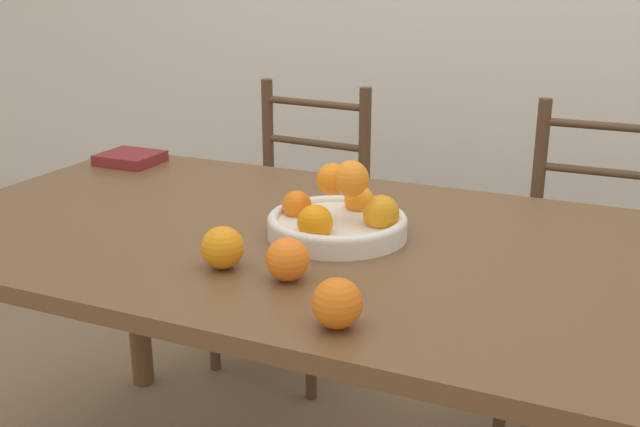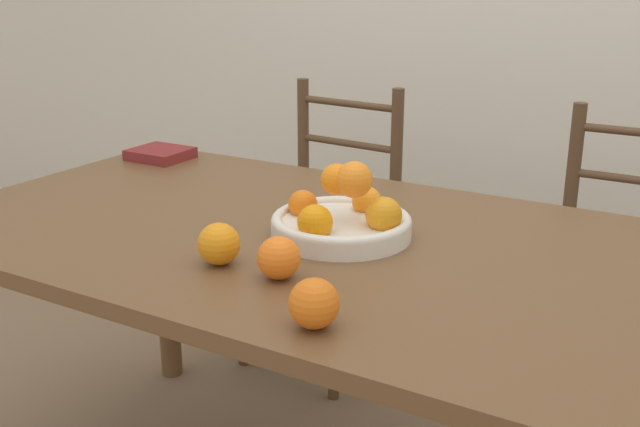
{
  "view_description": "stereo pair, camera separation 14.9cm",
  "coord_description": "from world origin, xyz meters",
  "px_view_note": "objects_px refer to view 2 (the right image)",
  "views": [
    {
      "loc": [
        0.6,
        -1.37,
        1.31
      ],
      "look_at": [
        0.02,
        -0.07,
        0.85
      ],
      "focal_mm": 42.0,
      "sensor_mm": 36.0,
      "label": 1
    },
    {
      "loc": [
        0.74,
        -1.3,
        1.31
      ],
      "look_at": [
        0.02,
        -0.07,
        0.85
      ],
      "focal_mm": 42.0,
      "sensor_mm": 36.0,
      "label": 2
    }
  ],
  "objects_px": {
    "orange_loose_2": "(219,244)",
    "chair_left": "(325,231)",
    "fruit_bowl": "(343,218)",
    "orange_loose_1": "(279,258)",
    "book_stack": "(160,154)",
    "chair_right": "(622,289)",
    "orange_loose_0": "(314,303)"
  },
  "relations": [
    {
      "from": "orange_loose_0",
      "to": "chair_left",
      "type": "height_order",
      "value": "chair_left"
    },
    {
      "from": "orange_loose_2",
      "to": "chair_right",
      "type": "distance_m",
      "value": 1.23
    },
    {
      "from": "orange_loose_1",
      "to": "chair_right",
      "type": "xyz_separation_m",
      "value": [
        0.47,
        1.01,
        -0.34
      ]
    },
    {
      "from": "book_stack",
      "to": "orange_loose_0",
      "type": "bearing_deg",
      "value": -36.77
    },
    {
      "from": "orange_loose_1",
      "to": "chair_left",
      "type": "xyz_separation_m",
      "value": [
        -0.48,
        1.01,
        -0.34
      ]
    },
    {
      "from": "orange_loose_0",
      "to": "book_stack",
      "type": "bearing_deg",
      "value": 143.23
    },
    {
      "from": "orange_loose_1",
      "to": "chair_left",
      "type": "bearing_deg",
      "value": 115.62
    },
    {
      "from": "chair_right",
      "to": "chair_left",
      "type": "bearing_deg",
      "value": 179.84
    },
    {
      "from": "orange_loose_0",
      "to": "chair_right",
      "type": "xyz_separation_m",
      "value": [
        0.31,
        1.15,
        -0.35
      ]
    },
    {
      "from": "chair_left",
      "to": "book_stack",
      "type": "distance_m",
      "value": 0.62
    },
    {
      "from": "orange_loose_0",
      "to": "orange_loose_1",
      "type": "xyz_separation_m",
      "value": [
        -0.16,
        0.14,
        -0.0
      ]
    },
    {
      "from": "fruit_bowl",
      "to": "orange_loose_0",
      "type": "distance_m",
      "value": 0.42
    },
    {
      "from": "orange_loose_2",
      "to": "book_stack",
      "type": "xyz_separation_m",
      "value": [
        -0.67,
        0.58,
        -0.03
      ]
    },
    {
      "from": "orange_loose_0",
      "to": "chair_left",
      "type": "xyz_separation_m",
      "value": [
        -0.64,
        1.15,
        -0.35
      ]
    },
    {
      "from": "orange_loose_0",
      "to": "orange_loose_2",
      "type": "xyz_separation_m",
      "value": [
        -0.29,
        0.14,
        0.0
      ]
    },
    {
      "from": "chair_left",
      "to": "orange_loose_1",
      "type": "bearing_deg",
      "value": -59.42
    },
    {
      "from": "chair_left",
      "to": "fruit_bowl",
      "type": "bearing_deg",
      "value": -52.74
    },
    {
      "from": "fruit_bowl",
      "to": "orange_loose_1",
      "type": "relative_size",
      "value": 3.69
    },
    {
      "from": "fruit_bowl",
      "to": "book_stack",
      "type": "relative_size",
      "value": 1.81
    },
    {
      "from": "orange_loose_0",
      "to": "book_stack",
      "type": "height_order",
      "value": "orange_loose_0"
    },
    {
      "from": "orange_loose_0",
      "to": "book_stack",
      "type": "xyz_separation_m",
      "value": [
        -0.96,
        0.72,
        -0.03
      ]
    },
    {
      "from": "fruit_bowl",
      "to": "orange_loose_2",
      "type": "distance_m",
      "value": 0.29
    },
    {
      "from": "orange_loose_1",
      "to": "chair_right",
      "type": "distance_m",
      "value": 1.17
    },
    {
      "from": "orange_loose_2",
      "to": "chair_left",
      "type": "distance_m",
      "value": 1.12
    },
    {
      "from": "book_stack",
      "to": "orange_loose_1",
      "type": "bearing_deg",
      "value": -35.82
    },
    {
      "from": "orange_loose_2",
      "to": "book_stack",
      "type": "relative_size",
      "value": 0.5
    },
    {
      "from": "orange_loose_1",
      "to": "chair_left",
      "type": "height_order",
      "value": "chair_left"
    },
    {
      "from": "fruit_bowl",
      "to": "orange_loose_0",
      "type": "xyz_separation_m",
      "value": [
        0.16,
        -0.39,
        -0.0
      ]
    },
    {
      "from": "orange_loose_1",
      "to": "book_stack",
      "type": "bearing_deg",
      "value": 144.18
    },
    {
      "from": "fruit_bowl",
      "to": "orange_loose_0",
      "type": "height_order",
      "value": "fruit_bowl"
    },
    {
      "from": "orange_loose_2",
      "to": "chair_left",
      "type": "xyz_separation_m",
      "value": [
        -0.35,
        1.01,
        -0.35
      ]
    },
    {
      "from": "fruit_bowl",
      "to": "chair_left",
      "type": "xyz_separation_m",
      "value": [
        -0.48,
        0.76,
        -0.35
      ]
    }
  ]
}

